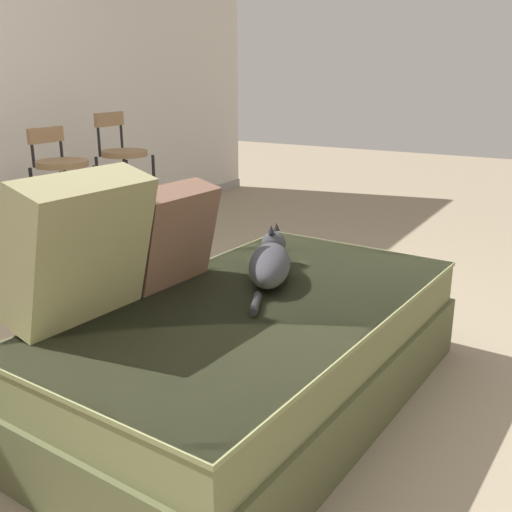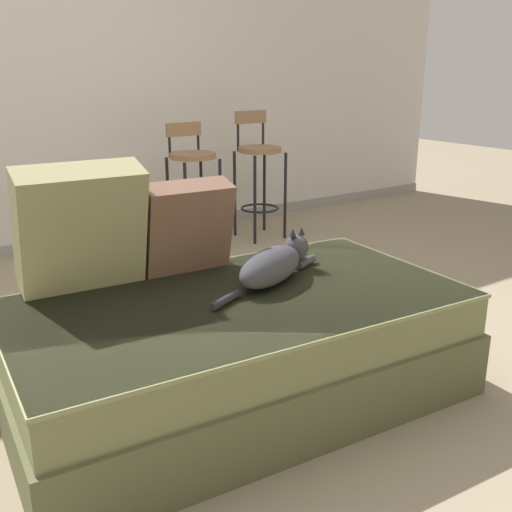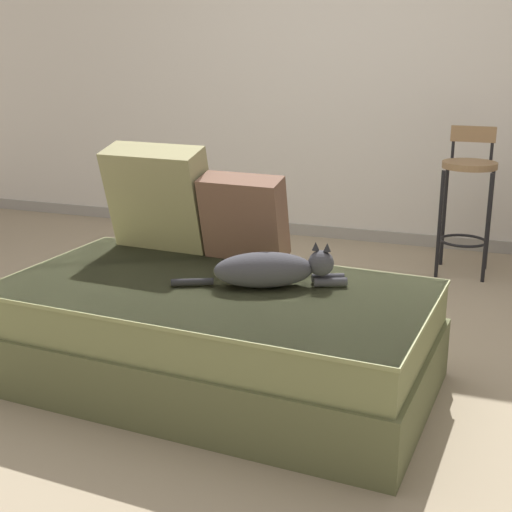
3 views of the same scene
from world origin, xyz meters
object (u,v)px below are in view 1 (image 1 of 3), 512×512
throw_pillow_corner (80,248)px  bar_stool_near_window (63,184)px  couch (259,352)px  cat (270,262)px  throw_pillow_middle (171,235)px  bar_stool_by_doorway (124,171)px

throw_pillow_corner → bar_stool_near_window: 2.11m
couch → throw_pillow_corner: bearing=137.6°
cat → couch: bearing=-161.5°
couch → throw_pillow_middle: size_ratio=4.58×
throw_pillow_middle → bar_stool_near_window: bar_stool_near_window is taller
couch → throw_pillow_corner: throw_pillow_corner is taller
cat → bar_stool_near_window: bearing=71.3°
bar_stool_near_window → couch: bearing=-113.6°
throw_pillow_corner → throw_pillow_middle: 0.46m
couch → throw_pillow_middle: (-0.02, 0.40, 0.43)m
couch → throw_pillow_corner: (-0.48, 0.43, 0.49)m
throw_pillow_corner → bar_stool_by_doorway: bearing=39.2°
couch → cat: cat is taller
throw_pillow_corner → throw_pillow_middle: (0.46, -0.03, -0.06)m
couch → throw_pillow_middle: bearing=92.6°
couch → bar_stool_by_doorway: (1.49, 2.03, 0.35)m
bar_stool_by_doorway → cat: bearing=-122.8°
bar_stool_by_doorway → bar_stool_near_window: bearing=-179.9°
couch → bar_stool_near_window: 2.24m
cat → bar_stool_near_window: size_ratio=0.75×
cat → bar_stool_by_doorway: 2.33m
couch → cat: bearing=18.5°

